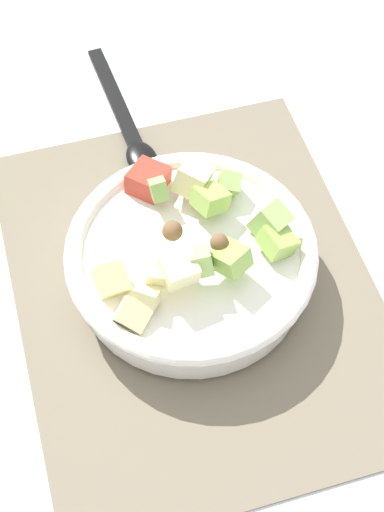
{
  "coord_description": "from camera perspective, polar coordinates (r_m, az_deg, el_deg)",
  "views": [
    {
      "loc": [
        0.42,
        -0.12,
        0.71
      ],
      "look_at": [
        -0.01,
        0.0,
        0.05
      ],
      "focal_mm": 54.2,
      "sensor_mm": 36.0,
      "label": 1
    }
  ],
  "objects": [
    {
      "name": "placemat",
      "position": [
        0.83,
        0.16,
        -2.29
      ],
      "size": [
        0.48,
        0.38,
        0.01
      ],
      "primitive_type": "cube",
      "color": "#756B56",
      "rests_on": "ground_plane"
    },
    {
      "name": "salad_bowl",
      "position": [
        0.8,
        -0.0,
        -0.14
      ],
      "size": [
        0.26,
        0.26,
        0.1
      ],
      "color": "white",
      "rests_on": "placemat"
    },
    {
      "name": "serving_spoon",
      "position": [
        0.96,
        -4.65,
        9.24
      ],
      "size": [
        0.23,
        0.04,
        0.01
      ],
      "color": "black",
      "rests_on": "placemat"
    },
    {
      "name": "ground_plane",
      "position": [
        0.83,
        0.16,
        -2.4
      ],
      "size": [
        2.4,
        2.4,
        0.0
      ],
      "primitive_type": "plane",
      "color": "silver"
    }
  ]
}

